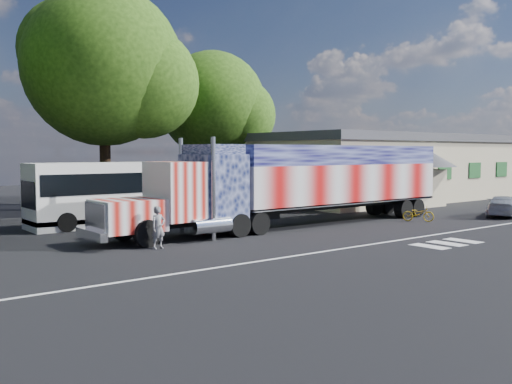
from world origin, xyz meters
TOP-DOWN VIEW (x-y plane):
  - ground at (0.00, 0.00)m, footprint 100.00×100.00m
  - lane_markings at (1.71, -3.77)m, footprint 30.00×2.67m
  - semi_truck at (3.21, 3.19)m, footprint 20.93×3.31m
  - coach_bus at (-3.03, 9.58)m, footprint 11.24×2.62m
  - hall_building at (19.92, 10.86)m, footprint 22.40×12.80m
  - parked_car at (15.60, -0.97)m, footprint 4.53×3.24m
  - woman at (-6.07, 1.50)m, footprint 0.66×0.47m
  - bicycle at (9.42, 0.57)m, footprint 1.45×1.69m
  - tree_n_mid at (-1.41, 16.86)m, footprint 10.77×10.26m
  - tree_ne_a at (8.18, 18.69)m, footprint 8.61×8.20m

SIDE VIEW (x-z plane):
  - ground at x=0.00m, z-range 0.00..0.00m
  - lane_markings at x=1.71m, z-range 0.00..0.01m
  - bicycle at x=9.42m, z-range 0.00..0.87m
  - parked_car at x=15.60m, z-range 0.00..1.22m
  - woman at x=-6.07m, z-range 0.00..1.69m
  - coach_bus at x=-3.03m, z-range 0.06..3.33m
  - semi_truck at x=3.21m, z-range 0.07..4.53m
  - hall_building at x=19.92m, z-range 0.02..5.22m
  - tree_ne_a at x=8.18m, z-range 1.66..13.28m
  - tree_n_mid at x=-1.41m, z-range 2.04..16.50m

